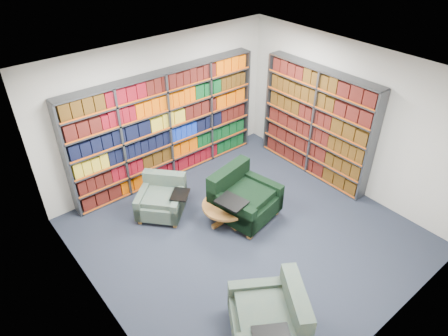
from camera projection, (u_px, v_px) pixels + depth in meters
room_shell at (249, 166)px, 6.06m from camera, size 5.02×5.02×2.82m
bookshelf_back at (167, 127)px, 7.73m from camera, size 4.00×0.28×2.20m
bookshelf_right at (316, 124)px, 7.84m from camera, size 0.28×2.50×2.20m
chair_teal_left at (163, 199)px, 7.19m from camera, size 1.09×1.09×0.70m
chair_green_right at (241, 198)px, 7.08m from camera, size 1.25×1.15×0.89m
chair_teal_front at (274, 318)px, 5.10m from camera, size 1.25×1.25×0.82m
coffee_table at (226, 208)px, 6.94m from camera, size 0.83×0.83×0.58m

